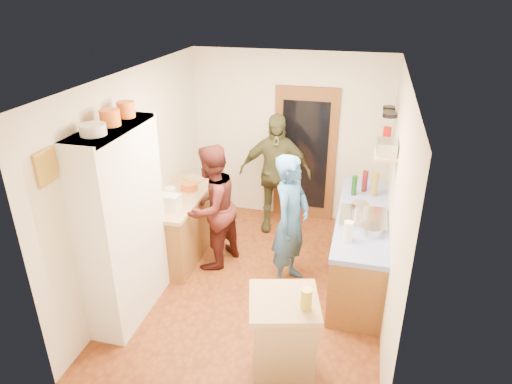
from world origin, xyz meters
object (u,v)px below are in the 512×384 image
at_px(island_base, 283,341).
at_px(person_back, 276,174).
at_px(person_left, 216,207).
at_px(right_counter_base, 360,247).
at_px(hutch_body, 123,226).
at_px(person_hob, 292,223).

distance_m(island_base, person_back, 2.97).
relative_size(person_left, person_back, 0.93).
distance_m(right_counter_base, island_base, 1.97).
bearing_deg(island_base, person_left, 125.44).
distance_m(hutch_body, person_back, 2.58).
bearing_deg(hutch_body, person_left, 60.87).
distance_m(hutch_body, person_hob, 1.94).
distance_m(hutch_body, right_counter_base, 2.90).
bearing_deg(person_back, person_left, -123.72).
xyz_separation_m(hutch_body, person_left, (0.64, 1.16, -0.26)).
distance_m(person_hob, person_back, 1.42).
bearing_deg(island_base, right_counter_base, 71.48).
relative_size(island_base, person_left, 0.51).
xyz_separation_m(right_counter_base, person_back, (-1.30, 0.98, 0.49)).
xyz_separation_m(island_base, person_hob, (-0.19, 1.51, 0.42)).
xyz_separation_m(hutch_body, person_back, (1.20, 2.28, -0.19)).
relative_size(right_counter_base, person_back, 1.21).
bearing_deg(person_hob, hutch_body, 135.33).
bearing_deg(right_counter_base, person_left, -175.54).
bearing_deg(person_back, right_counter_base, -44.25).
bearing_deg(person_hob, right_counter_base, -49.95).
height_order(hutch_body, island_base, hutch_body).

